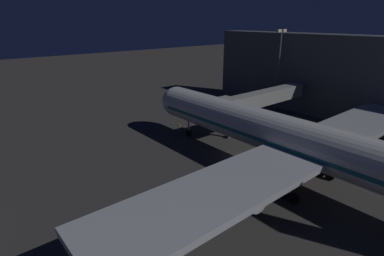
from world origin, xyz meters
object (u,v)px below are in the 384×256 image
jet_bridge (257,99)px  traffic_cone_nose_port (180,125)px  traffic_cone_nose_starboard (161,129)px  apron_floodlight_mast (278,65)px  airliner_at_gate (306,144)px

jet_bridge → traffic_cone_nose_port: (10.21, -10.54, -5.48)m
traffic_cone_nose_port → traffic_cone_nose_starboard: size_ratio=1.00×
jet_bridge → apron_floodlight_mast: apron_floodlight_mast is taller
traffic_cone_nose_starboard → apron_floodlight_mast: bearing=168.8°
traffic_cone_nose_port → traffic_cone_nose_starboard: 4.40m
jet_bridge → apron_floodlight_mast: bearing=-158.9°
traffic_cone_nose_port → airliner_at_gate: bearing=85.5°
jet_bridge → traffic_cone_nose_starboard: (14.61, -10.54, -5.48)m
airliner_at_gate → apron_floodlight_mast: 34.20m
apron_floodlight_mast → traffic_cone_nose_port: 25.97m
airliner_at_gate → traffic_cone_nose_starboard: size_ratio=104.01×
airliner_at_gate → jet_bridge: 21.24m
jet_bridge → apron_floodlight_mast: size_ratio=1.30×
jet_bridge → traffic_cone_nose_port: bearing=-45.9°
apron_floodlight_mast → jet_bridge: bearing=21.1°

